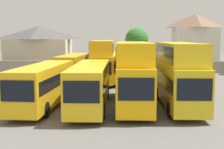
# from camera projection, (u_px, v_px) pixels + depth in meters

# --- Properties ---
(ground) EXTENTS (140.00, 140.00, 0.00)m
(ground) POSITION_uv_depth(u_px,v_px,m) (115.00, 78.00, 42.61)
(ground) COLOR #605E5B
(depot_boundary_wall) EXTENTS (56.00, 0.50, 1.80)m
(depot_boundary_wall) POSITION_uv_depth(u_px,v_px,m) (116.00, 67.00, 48.91)
(depot_boundary_wall) COLOR gray
(depot_boundary_wall) RESTS_ON ground
(bus_1) EXTENTS (3.03, 10.89, 3.29)m
(bus_1) POSITION_uv_depth(u_px,v_px,m) (44.00, 83.00, 24.52)
(bus_1) COLOR yellow
(bus_1) RESTS_ON ground
(bus_2) EXTENTS (2.61, 11.53, 3.35)m
(bus_2) POSITION_uv_depth(u_px,v_px,m) (90.00, 83.00, 24.40)
(bus_2) COLOR yellow
(bus_2) RESTS_ON ground
(bus_3) EXTENTS (2.64, 11.51, 5.05)m
(bus_3) POSITION_uv_depth(u_px,v_px,m) (133.00, 70.00, 24.81)
(bus_3) COLOR #F3B40C
(bus_3) RESTS_ON ground
(bus_4) EXTENTS (2.64, 10.24, 5.02)m
(bus_4) POSITION_uv_depth(u_px,v_px,m) (179.00, 71.00, 24.28)
(bus_4) COLOR yellow
(bus_4) RESTS_ON ground
(bus_5) EXTENTS (3.25, 10.33, 3.28)m
(bus_5) POSITION_uv_depth(u_px,v_px,m) (74.00, 66.00, 38.93)
(bus_5) COLOR #F1AE10
(bus_5) RESTS_ON ground
(bus_6) EXTENTS (2.79, 12.08, 5.04)m
(bus_6) POSITION_uv_depth(u_px,v_px,m) (103.00, 58.00, 38.88)
(bus_6) COLOR yellow
(bus_6) RESTS_ON ground
(bus_7) EXTENTS (3.12, 11.39, 3.41)m
(bus_7) POSITION_uv_depth(u_px,v_px,m) (122.00, 65.00, 39.13)
(bus_7) COLOR gold
(bus_7) RESTS_ON ground
(bus_8) EXTENTS (2.90, 12.11, 3.51)m
(bus_8) POSITION_uv_depth(u_px,v_px,m) (161.00, 65.00, 38.60)
(bus_8) COLOR #EAB00B
(bus_8) RESTS_ON ground
(house_terrace_left) EXTENTS (11.28, 7.47, 7.41)m
(house_terrace_left) POSITION_uv_depth(u_px,v_px,m) (39.00, 47.00, 55.62)
(house_terrace_left) COLOR beige
(house_terrace_left) RESTS_ON ground
(house_terrace_centre) EXTENTS (7.41, 6.30, 9.44)m
(house_terrace_centre) POSITION_uv_depth(u_px,v_px,m) (194.00, 41.00, 54.05)
(house_terrace_centre) COLOR silver
(house_terrace_centre) RESTS_ON ground
(tree_left_of_lot) EXTENTS (3.75, 3.75, 7.00)m
(tree_left_of_lot) POSITION_uv_depth(u_px,v_px,m) (137.00, 39.00, 50.80)
(tree_left_of_lot) COLOR brown
(tree_left_of_lot) RESTS_ON ground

